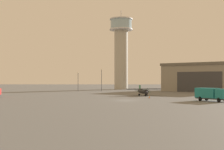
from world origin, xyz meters
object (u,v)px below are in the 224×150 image
object	(u,v)px
control_tower	(121,48)
airplane_black	(143,91)
light_post_west	(102,78)
truck_box_teal	(211,94)
traffic_cone_near_left	(149,97)
light_post_east	(78,80)

from	to	relation	value
control_tower	airplane_black	distance (m)	56.58
airplane_black	light_post_west	xyz separation A→B (m)	(-13.40, 31.78, 3.89)
truck_box_teal	light_post_west	distance (m)	59.40
traffic_cone_near_left	airplane_black	bearing A→B (deg)	92.74
control_tower	light_post_west	distance (m)	27.15
traffic_cone_near_left	light_post_west	bearing A→B (deg)	108.10
truck_box_teal	light_post_east	bearing A→B (deg)	176.62
truck_box_teal	light_post_west	bearing A→B (deg)	168.92
airplane_black	truck_box_teal	world-z (taller)	airplane_black
airplane_black	control_tower	bearing A→B (deg)	173.94
airplane_black	light_post_west	distance (m)	34.71
truck_box_teal	light_post_east	xyz separation A→B (m)	(-35.40, 52.85, 2.92)
control_tower	light_post_west	size ratio (longest dim) A/B	4.18
control_tower	truck_box_teal	bearing A→B (deg)	-76.65
airplane_black	traffic_cone_near_left	bearing A→B (deg)	-8.74
truck_box_teal	traffic_cone_near_left	xyz separation A→B (m)	(-12.18, 10.66, -1.34)
control_tower	light_post_east	bearing A→B (deg)	-128.75
light_post_west	light_post_east	world-z (taller)	light_post_west
airplane_black	light_post_east	xyz separation A→B (m)	(-22.70, 31.38, 3.17)
airplane_black	light_post_west	size ratio (longest dim) A/B	1.15
light_post_west	truck_box_teal	bearing A→B (deg)	-63.89
airplane_black	truck_box_teal	size ratio (longest dim) A/B	1.43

